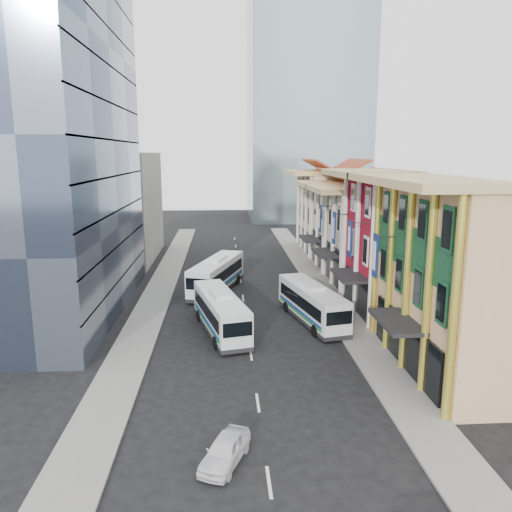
{
  "coord_description": "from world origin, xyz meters",
  "views": [
    {
      "loc": [
        -1.81,
        -25.0,
        13.9
      ],
      "look_at": [
        1.28,
        22.1,
        4.17
      ],
      "focal_mm": 35.0,
      "sensor_mm": 36.0,
      "label": 1
    }
  ],
  "objects": [
    {
      "name": "bus_left_near",
      "position": [
        -2.14,
        12.7,
        1.66
      ],
      "size": [
        4.77,
        10.66,
        3.33
      ],
      "primitive_type": null,
      "rotation": [
        0.0,
        0.0,
        0.23
      ],
      "color": "silver",
      "rests_on": "ground"
    },
    {
      "name": "sidewalk_left",
      "position": [
        -8.5,
        22.0,
        0.07
      ],
      "size": [
        3.0,
        90.0,
        0.15
      ],
      "primitive_type": "cube",
      "color": "slate",
      "rests_on": "ground"
    },
    {
      "name": "bus_left_far",
      "position": [
        -2.57,
        24.84,
        1.78
      ],
      "size": [
        5.92,
        11.34,
        3.56
      ],
      "primitive_type": null,
      "rotation": [
        0.0,
        0.0,
        -0.32
      ],
      "color": "white",
      "rests_on": "ground"
    },
    {
      "name": "office_block_far",
      "position": [
        -16.0,
        42.0,
        7.0
      ],
      "size": [
        10.0,
        18.0,
        14.0
      ],
      "primitive_type": "cube",
      "color": "gray",
      "rests_on": "ground"
    },
    {
      "name": "bus_right",
      "position": [
        5.5,
        14.66,
        1.65
      ],
      "size": [
        4.64,
        10.6,
        3.31
      ],
      "primitive_type": null,
      "rotation": [
        0.0,
        0.0,
        0.22
      ],
      "color": "silver",
      "rests_on": "ground"
    },
    {
      "name": "shophouse_red",
      "position": [
        14.0,
        17.0,
        6.0
      ],
      "size": [
        8.0,
        10.0,
        12.0
      ],
      "primitive_type": "cube",
      "color": "maroon",
      "rests_on": "ground"
    },
    {
      "name": "shophouse_cream_mid",
      "position": [
        14.0,
        35.5,
        5.0
      ],
      "size": [
        8.0,
        9.0,
        10.0
      ],
      "primitive_type": "cube",
      "color": "beige",
      "rests_on": "ground"
    },
    {
      "name": "sidewalk_right",
      "position": [
        8.5,
        22.0,
        0.07
      ],
      "size": [
        3.0,
        90.0,
        0.15
      ],
      "primitive_type": "cube",
      "color": "slate",
      "rests_on": "ground"
    },
    {
      "name": "shophouse_tan",
      "position": [
        14.0,
        5.0,
        6.0
      ],
      "size": [
        8.0,
        14.0,
        12.0
      ],
      "primitive_type": "cube",
      "color": "tan",
      "rests_on": "ground"
    },
    {
      "name": "ground",
      "position": [
        0.0,
        0.0,
        0.0
      ],
      "size": [
        200.0,
        200.0,
        0.0
      ],
      "primitive_type": "plane",
      "color": "black",
      "rests_on": "ground"
    },
    {
      "name": "sedan_left",
      "position": [
        -1.88,
        -4.49,
        0.62
      ],
      "size": [
        2.8,
        3.96,
        1.25
      ],
      "primitive_type": "imported",
      "rotation": [
        0.0,
        0.0,
        -0.4
      ],
      "color": "white",
      "rests_on": "ground"
    },
    {
      "name": "office_tower",
      "position": [
        -17.0,
        19.0,
        15.0
      ],
      "size": [
        12.0,
        26.0,
        30.0
      ],
      "primitive_type": "cube",
      "color": "#39435A",
      "rests_on": "ground"
    },
    {
      "name": "shophouse_cream_far",
      "position": [
        14.0,
        46.0,
        5.5
      ],
      "size": [
        8.0,
        12.0,
        11.0
      ],
      "primitive_type": "cube",
      "color": "beige",
      "rests_on": "ground"
    },
    {
      "name": "shophouse_cream_near",
      "position": [
        14.0,
        26.5,
        5.0
      ],
      "size": [
        8.0,
        9.0,
        10.0
      ],
      "primitive_type": "cube",
      "color": "beige",
      "rests_on": "ground"
    }
  ]
}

